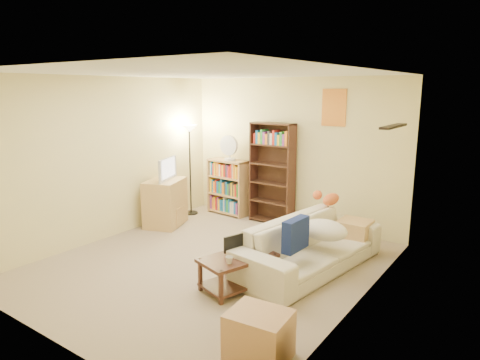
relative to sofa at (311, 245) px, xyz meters
The scene contains 19 objects.
room 1.85m from the sofa, 152.24° to the right, with size 4.50×4.54×2.52m.
sofa is the anchor object (origin of this frame).
navy_pillow 0.58m from the sofa, 85.82° to the right, with size 0.43×0.13×0.39m, color #121E52.
cream_blanket 0.29m from the sofa, 10.08° to the left, with size 0.60×0.43×0.26m, color silver.
tabby_cat 0.99m from the sofa, 100.26° to the left, with size 0.52×0.24×0.18m.
coffee_table 1.08m from the sofa, 114.85° to the right, with size 0.74×1.00×0.39m.
laptop 1.04m from the sofa, 115.03° to the right, with size 0.31×0.33×0.02m, color black.
laptop_screen 1.08m from the sofa, 121.89° to the right, with size 0.01×0.30×0.20m, color white.
mug 1.28m from the sofa, 108.88° to the right, with size 0.12×0.12×0.08m, color silver.
tv_remote 0.78m from the sofa, 110.46° to the right, with size 0.05×0.16×0.02m, color black.
tv_stand 2.88m from the sofa, behind, with size 0.53×0.74×0.79m, color tan.
television 2.96m from the sofa, behind, with size 0.31×0.65×0.38m, color black.
tall_bookshelf 2.12m from the sofa, 135.38° to the left, with size 0.79×0.28×1.75m.
short_bookshelf 2.79m from the sofa, 149.14° to the left, with size 0.82×0.38×1.03m.
desk_fan 2.87m from the sofa, 149.38° to the left, with size 0.37×0.21×0.46m.
floor_lamp 3.30m from the sofa, 161.00° to the left, with size 0.28×0.28×1.67m.
side_table 0.89m from the sofa, 72.20° to the left, with size 0.43×0.43×0.49m, color tan.
end_cabinet 2.04m from the sofa, 76.35° to the right, with size 0.52×0.43×0.43m, color tan.
book_stacks 1.07m from the sofa, 140.27° to the left, with size 0.66×0.31×0.21m.
Camera 1 is at (3.44, -4.18, 2.30)m, focal length 32.00 mm.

